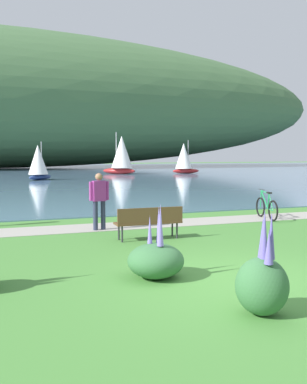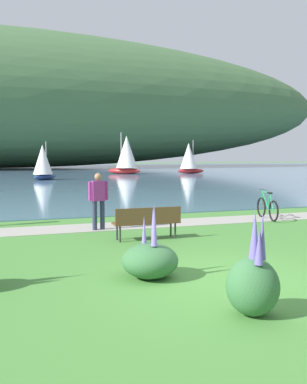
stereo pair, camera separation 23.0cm
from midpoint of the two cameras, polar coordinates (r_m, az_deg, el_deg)
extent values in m
plane|color=#478438|center=(8.15, 10.01, -11.25)|extent=(200.00, 200.00, 0.00)
cube|color=#5B7F9E|center=(55.34, -15.66, 2.52)|extent=(180.00, 80.00, 0.04)
cube|color=#A39E93|center=(13.86, -3.07, -4.39)|extent=(60.00, 1.50, 0.01)
cube|color=brown|center=(11.56, -1.29, -4.05)|extent=(1.80, 0.49, 0.05)
cube|color=brown|center=(11.33, -0.96, -3.09)|extent=(1.80, 0.05, 0.40)
cylinder|color=#2D2D33|center=(11.54, -5.17, -5.21)|extent=(0.05, 0.05, 0.45)
cylinder|color=#2D2D33|center=(12.01, 1.95, -4.80)|extent=(0.05, 0.05, 0.45)
cylinder|color=#2D2D33|center=(11.22, -4.75, -5.51)|extent=(0.05, 0.05, 0.45)
cylinder|color=#2D2D33|center=(11.70, 2.55, -5.06)|extent=(0.05, 0.05, 0.45)
torus|color=black|center=(16.08, 13.53, -1.94)|extent=(0.19, 0.72, 0.72)
torus|color=black|center=(15.13, 15.08, -2.41)|extent=(0.19, 0.72, 0.72)
cylinder|color=#1E8C4C|center=(15.74, 14.03, -0.96)|extent=(0.15, 0.60, 0.61)
cylinder|color=#1E8C4C|center=(15.68, 14.11, -0.02)|extent=(0.16, 0.65, 0.09)
cylinder|color=#1E8C4C|center=(15.45, 14.51, -1.18)|extent=(0.07, 0.13, 0.54)
cylinder|color=#1E8C4C|center=(15.32, 14.75, -2.27)|extent=(0.11, 0.42, 0.05)
cylinder|color=#1E8C4C|center=(15.25, 14.84, -1.30)|extent=(0.09, 0.37, 0.56)
cylinder|color=#1E8C4C|center=(16.03, 13.59, -0.89)|extent=(0.05, 0.09, 0.60)
cube|color=black|center=(15.38, 14.60, -0.10)|extent=(0.14, 0.25, 0.05)
cylinder|color=black|center=(15.97, 13.65, 0.32)|extent=(0.11, 0.48, 0.02)
cylinder|color=#282D47|center=(13.00, -8.17, -3.13)|extent=(0.14, 0.14, 0.88)
cylinder|color=#282D47|center=(13.08, -7.17, -3.07)|extent=(0.14, 0.14, 0.88)
cube|color=#9E338C|center=(12.96, -7.70, 0.14)|extent=(0.40, 0.26, 0.60)
sphere|color=#9E7051|center=(12.93, -7.73, 2.00)|extent=(0.22, 0.22, 0.22)
cylinder|color=#9E338C|center=(12.88, -8.80, 0.10)|extent=(0.09, 0.09, 0.56)
cylinder|color=#9E338C|center=(13.04, -6.62, 0.19)|extent=(0.09, 0.09, 0.56)
ellipsoid|color=#386B3D|center=(6.41, 13.09, -12.01)|extent=(0.75, 0.75, 0.82)
cylinder|color=#386B3D|center=(6.44, 14.19, -9.10)|extent=(0.02, 0.02, 0.12)
cone|color=#6B5BB7|center=(6.36, 14.27, -5.59)|extent=(0.12, 0.12, 0.68)
cylinder|color=#386B3D|center=(6.36, 13.12, -9.26)|extent=(0.02, 0.02, 0.12)
cone|color=#6B5BB7|center=(6.28, 13.19, -6.06)|extent=(0.14, 0.14, 0.60)
cylinder|color=#386B3D|center=(6.31, 13.30, -9.39)|extent=(0.02, 0.02, 0.12)
cone|color=#6B5BB7|center=(6.22, 13.38, -5.57)|extent=(0.13, 0.13, 0.73)
cylinder|color=#386B3D|center=(6.15, 13.88, -9.77)|extent=(0.02, 0.02, 0.12)
cone|color=#6B5BB7|center=(6.08, 13.94, -6.99)|extent=(0.13, 0.13, 0.49)
ellipsoid|color=#386B3D|center=(8.04, -0.53, -9.06)|extent=(1.05, 1.05, 0.64)
cylinder|color=#386B3D|center=(8.03, -1.31, -7.22)|extent=(0.02, 0.02, 0.12)
cone|color=#8470D1|center=(7.97, -1.32, -4.98)|extent=(0.09, 0.09, 0.52)
cylinder|color=#386B3D|center=(8.09, -0.13, -7.13)|extent=(0.02, 0.02, 0.12)
cone|color=#8470D1|center=(8.02, -0.13, -4.28)|extent=(0.10, 0.10, 0.70)
cylinder|color=#386B3D|center=(7.82, 0.05, -7.56)|extent=(0.02, 0.02, 0.12)
cone|color=#8470D1|center=(7.74, 0.05, -4.34)|extent=(0.12, 0.12, 0.77)
ellipsoid|color=#B22323|center=(49.77, 4.18, 2.78)|extent=(3.26, 0.97, 0.57)
cylinder|color=#B2B2B2|center=(49.84, 4.45, 4.97)|extent=(0.08, 0.08, 3.24)
cone|color=white|center=(49.61, 3.87, 4.79)|extent=(1.96, 1.96, 2.92)
ellipsoid|color=navy|center=(38.62, -14.88, 1.92)|extent=(2.50, 2.60, 0.49)
cylinder|color=#B2B2B2|center=(38.74, -14.73, 4.38)|extent=(0.07, 0.07, 2.81)
cone|color=white|center=(38.36, -15.17, 4.16)|extent=(2.36, 2.36, 2.53)
ellipsoid|color=#B22323|center=(48.37, -4.72, 2.79)|extent=(3.68, 3.47, 0.69)
cylinder|color=#B2B2B2|center=(48.48, -5.07, 5.53)|extent=(0.10, 0.10, 3.95)
cone|color=white|center=(48.17, -4.35, 5.31)|extent=(3.31, 3.31, 3.56)
camera|label=1|loc=(0.12, -90.45, -0.04)|focal=40.41mm
camera|label=2|loc=(0.12, 89.55, 0.04)|focal=40.41mm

